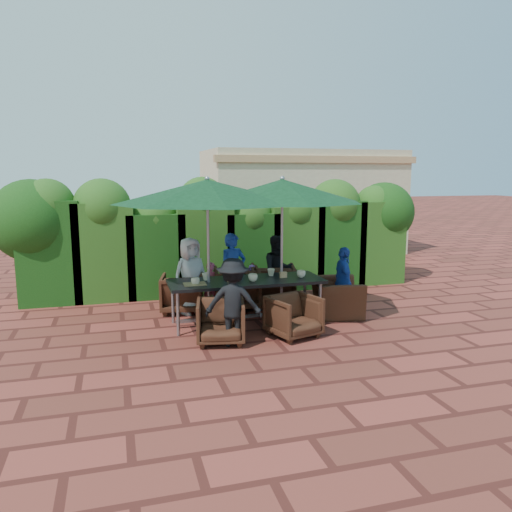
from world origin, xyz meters
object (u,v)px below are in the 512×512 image
object	(u,v)px
chair_end_right	(336,291)
chair_near_right	(294,314)
umbrella_left	(207,192)
umbrella_right	(282,191)
chair_far_right	(273,283)
dining_table	(246,284)
chair_near_left	(221,319)
chair_far_left	(182,291)
chair_far_mid	(237,286)

from	to	relation	value
chair_end_right	chair_near_right	bearing A→B (deg)	141.39
umbrella_left	umbrella_right	size ratio (longest dim) A/B	1.10
chair_far_right	chair_end_right	xyz separation A→B (m)	(0.87, -0.98, -0.00)
dining_table	chair_near_right	xyz separation A→B (m)	(0.53, -0.87, -0.32)
umbrella_left	chair_near_left	bearing A→B (deg)	-88.91
chair_far_left	chair_near_right	world-z (taller)	chair_far_left
chair_near_left	chair_far_right	bearing A→B (deg)	64.20
chair_far_mid	umbrella_right	bearing A→B (deg)	130.76
chair_far_right	chair_far_left	bearing A→B (deg)	15.89
umbrella_right	umbrella_left	bearing A→B (deg)	-178.19
chair_far_left	dining_table	bearing A→B (deg)	144.82
umbrella_left	chair_end_right	xyz separation A→B (m)	(2.31, 0.07, -1.79)
umbrella_left	chair_far_right	size ratio (longest dim) A/B	3.52
dining_table	chair_near_left	bearing A→B (deg)	-126.32
dining_table	chair_far_right	world-z (taller)	chair_far_right
umbrella_left	chair_near_left	xyz separation A→B (m)	(0.02, -0.84, -1.86)
umbrella_right	chair_end_right	bearing A→B (deg)	1.50
chair_far_right	chair_near_right	bearing A→B (deg)	96.59
umbrella_right	chair_end_right	size ratio (longest dim) A/B	2.79
chair_far_right	chair_near_left	world-z (taller)	chair_far_right
chair_near_left	dining_table	bearing A→B (deg)	64.93
chair_near_right	chair_end_right	distance (m)	1.48
umbrella_left	chair_far_left	bearing A→B (deg)	107.24
chair_far_left	chair_end_right	world-z (taller)	chair_end_right
chair_far_mid	chair_end_right	xyz separation A→B (m)	(1.60, -0.89, -0.00)
chair_near_left	chair_far_mid	bearing A→B (deg)	80.29
chair_far_mid	chair_far_right	world-z (taller)	chair_far_mid
umbrella_right	chair_far_right	distance (m)	2.06
chair_end_right	chair_far_mid	bearing A→B (deg)	72.86
dining_table	umbrella_right	world-z (taller)	umbrella_right
chair_far_mid	chair_near_right	world-z (taller)	chair_far_mid
chair_far_right	chair_end_right	world-z (taller)	chair_far_right
chair_far_mid	chair_far_right	size ratio (longest dim) A/B	1.00
umbrella_right	chair_far_right	bearing A→B (deg)	80.38
umbrella_right	chair_far_mid	distance (m)	2.09
chair_far_left	chair_far_mid	size ratio (longest dim) A/B	0.89
umbrella_left	umbrella_right	distance (m)	1.27
umbrella_right	chair_near_right	xyz separation A→B (m)	(-0.10, -0.91, -1.86)
dining_table	chair_near_right	distance (m)	1.07
umbrella_right	chair_end_right	xyz separation A→B (m)	(1.04, 0.03, -1.79)
dining_table	chair_far_left	xyz separation A→B (m)	(-0.95, 1.01, -0.30)
umbrella_right	chair_end_right	world-z (taller)	umbrella_right
chair_near_left	chair_near_right	size ratio (longest dim) A/B	1.01
chair_far_right	chair_near_left	bearing A→B (deg)	67.71
chair_near_left	chair_near_right	bearing A→B (deg)	9.68
umbrella_left	chair_far_mid	xyz separation A→B (m)	(0.70, 0.96, -1.79)
umbrella_right	chair_near_left	bearing A→B (deg)	-144.87
chair_far_left	chair_end_right	xyz separation A→B (m)	(2.62, -0.94, 0.05)
umbrella_left	chair_far_mid	bearing A→B (deg)	53.66
dining_table	chair_far_left	size ratio (longest dim) A/B	3.39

